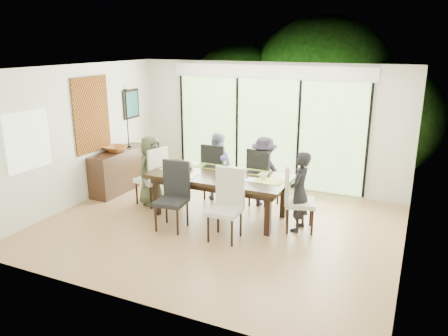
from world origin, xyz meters
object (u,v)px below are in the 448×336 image
at_px(chair_left_end, 150,175).
at_px(sideboard, 120,170).
at_px(table_top, 220,176).
at_px(person_far_left, 217,166).
at_px(bowl, 116,149).
at_px(chair_far_left, 218,171).
at_px(person_left_end, 151,171).
at_px(chair_right_end, 300,198).
at_px(chair_near_left, 171,197).
at_px(vase, 223,171).
at_px(laptop, 176,170).
at_px(person_far_right, 264,172).
at_px(chair_near_right, 225,206).
at_px(cup_c, 263,176).
at_px(person_right_end, 299,192).
at_px(cup_b, 225,174).
at_px(chair_far_right, 264,177).
at_px(cup_a, 190,165).

xyz_separation_m(chair_left_end, sideboard, (-1.08, 0.43, -0.15)).
xyz_separation_m(table_top, person_far_left, (-0.45, 0.83, -0.08)).
xyz_separation_m(person_far_left, bowl, (-2.13, -0.50, 0.25)).
xyz_separation_m(chair_far_left, person_left_end, (-1.03, -0.85, 0.10)).
bearing_deg(chair_right_end, chair_near_left, 96.06).
height_order(chair_right_end, vase, chair_right_end).
distance_m(chair_left_end, person_far_left, 1.34).
bearing_deg(person_left_end, laptop, -90.59).
bearing_deg(person_far_right, person_left_end, 24.06).
relative_size(chair_near_right, cup_c, 8.87).
relative_size(person_right_end, bowl, 2.95).
bearing_deg(vase, chair_far_left, 122.01).
relative_size(chair_right_end, sideboard, 0.75).
xyz_separation_m(person_far_left, person_far_right, (1.00, 0.00, 0.00)).
relative_size(chair_far_left, vase, 9.17).
height_order(table_top, cup_b, cup_b).
height_order(chair_right_end, person_far_left, person_far_left).
bearing_deg(person_far_left, cup_b, 120.94).
xyz_separation_m(person_left_end, person_right_end, (2.96, 0.00, 0.00)).
xyz_separation_m(chair_right_end, person_left_end, (-2.98, 0.00, 0.10)).
bearing_deg(table_top, vase, 45.00).
distance_m(chair_far_left, person_far_right, 1.01).
bearing_deg(cup_b, vase, 123.69).
xyz_separation_m(chair_far_right, sideboard, (-3.13, -0.42, -0.15)).
relative_size(person_right_end, sideboard, 0.88).
bearing_deg(chair_far_left, chair_left_end, 37.90).
bearing_deg(cup_c, bowl, 176.03).
bearing_deg(chair_far_left, chair_far_right, 178.91).
height_order(chair_near_right, cup_a, chair_near_right).
bearing_deg(chair_left_end, person_left_end, 103.48).
height_order(laptop, cup_c, cup_c).
relative_size(person_right_end, person_far_left, 1.00).
height_order(chair_right_end, cup_c, chair_right_end).
xyz_separation_m(chair_far_left, vase, (0.50, -0.80, 0.28)).
height_order(chair_far_right, chair_near_left, same).
distance_m(chair_right_end, chair_far_left, 2.13).
bearing_deg(cup_c, cup_b, -162.90).
xyz_separation_m(chair_far_right, cup_a, (-1.25, -0.70, 0.26)).
bearing_deg(chair_right_end, person_left_end, 72.55).
bearing_deg(cup_c, person_far_left, 149.72).
distance_m(chair_left_end, person_far_right, 2.21).
height_order(person_left_end, bowl, person_left_end).
xyz_separation_m(chair_right_end, cup_a, (-2.20, 0.15, 0.26)).
distance_m(sideboard, bowl, 0.51).
distance_m(person_left_end, laptop, 0.65).
relative_size(cup_a, cup_b, 1.24).
xyz_separation_m(person_far_left, sideboard, (-2.13, -0.40, -0.25)).
distance_m(person_left_end, cup_b, 1.64).
relative_size(chair_near_left, bowl, 2.52).
xyz_separation_m(person_far_right, sideboard, (-3.13, -0.40, -0.25)).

